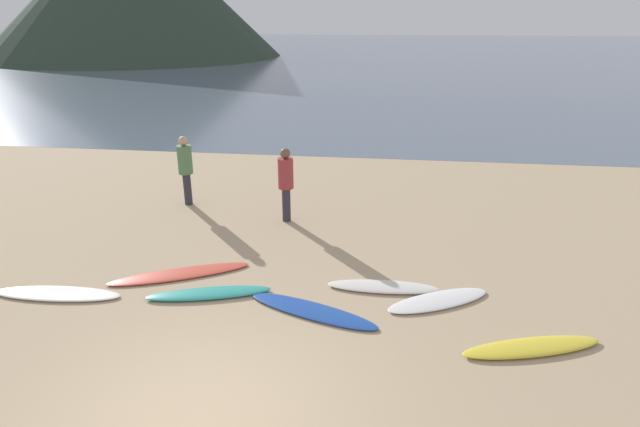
{
  "coord_description": "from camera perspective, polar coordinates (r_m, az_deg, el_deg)",
  "views": [
    {
      "loc": [
        2.22,
        -5.01,
        4.81
      ],
      "look_at": [
        0.8,
        5.81,
        0.6
      ],
      "focal_mm": 29.63,
      "sensor_mm": 36.0,
      "label": 1
    }
  ],
  "objects": [
    {
      "name": "ocean_water",
      "position": [
        68.1,
        5.84,
        16.93
      ],
      "size": [
        140.0,
        100.0,
        0.01
      ],
      "primitive_type": "cube",
      "color": "slate",
      "rests_on": "ground"
    },
    {
      "name": "surfboard_6",
      "position": [
        8.85,
        21.89,
        -13.25
      ],
      "size": [
        2.27,
        1.13,
        0.08
      ],
      "primitive_type": "ellipsoid",
      "rotation": [
        0.0,
        0.0,
        0.31
      ],
      "color": "yellow",
      "rests_on": "ground"
    },
    {
      "name": "surfboard_1",
      "position": [
        10.66,
        -14.9,
        -6.31
      ],
      "size": [
        2.65,
        1.65,
        0.06
      ],
      "primitive_type": "ellipsoid",
      "rotation": [
        0.0,
        0.0,
        0.45
      ],
      "color": "#D84C38",
      "rests_on": "ground"
    },
    {
      "name": "surfboard_2",
      "position": [
        9.82,
        -11.89,
        -8.42
      ],
      "size": [
        2.27,
        1.05,
        0.09
      ],
      "primitive_type": "ellipsoid",
      "rotation": [
        0.0,
        0.0,
        0.28
      ],
      "color": "teal",
      "rests_on": "ground"
    },
    {
      "name": "person_0",
      "position": [
        14.12,
        -14.35,
        5.11
      ],
      "size": [
        0.37,
        0.37,
        1.83
      ],
      "rotation": [
        0.0,
        0.0,
        3.23
      ],
      "color": "#2D2D38",
      "rests_on": "ground"
    },
    {
      "name": "person_1",
      "position": [
        12.58,
        -3.72,
        3.75
      ],
      "size": [
        0.37,
        0.37,
        1.81
      ],
      "rotation": [
        0.0,
        0.0,
        0.02
      ],
      "color": "#2D2D38",
      "rests_on": "ground"
    },
    {
      "name": "surfboard_0",
      "position": [
        10.74,
        -26.51,
        -7.75
      ],
      "size": [
        2.38,
        0.67,
        0.06
      ],
      "primitive_type": "ellipsoid",
      "rotation": [
        0.0,
        0.0,
        0.05
      ],
      "color": "silver",
      "rests_on": "ground"
    },
    {
      "name": "surfboard_4",
      "position": [
        9.91,
        6.83,
        -7.85
      ],
      "size": [
        2.06,
        0.56,
        0.08
      ],
      "primitive_type": "ellipsoid",
      "rotation": [
        0.0,
        0.0,
        0.02
      ],
      "color": "silver",
      "rests_on": "ground"
    },
    {
      "name": "ground_plane",
      "position": [
        15.95,
        -0.88,
        3.15
      ],
      "size": [
        120.0,
        120.0,
        0.2
      ],
      "primitive_type": "cube",
      "color": "tan",
      "rests_on": "ground"
    },
    {
      "name": "surfboard_3",
      "position": [
        9.13,
        -0.85,
        -10.44
      ],
      "size": [
        2.45,
        1.33,
        0.06
      ],
      "primitive_type": "ellipsoid",
      "rotation": [
        0.0,
        0.0,
        -0.35
      ],
      "color": "#1E479E",
      "rests_on": "ground"
    },
    {
      "name": "surfboard_5",
      "position": [
        9.65,
        12.66,
        -9.15
      ],
      "size": [
        2.02,
        1.46,
        0.06
      ],
      "primitive_type": "ellipsoid",
      "rotation": [
        0.0,
        0.0,
        0.5
      ],
      "color": "white",
      "rests_on": "ground"
    }
  ]
}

